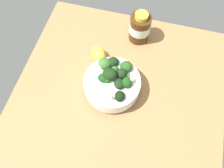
{
  "coord_description": "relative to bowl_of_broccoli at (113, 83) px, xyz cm",
  "views": [
    {
      "loc": [
        6.04,
        -31.37,
        68.48
      ],
      "look_at": [
        -2.37,
        0.74,
        4.0
      ],
      "focal_mm": 38.13,
      "sensor_mm": 36.0,
      "label": 1
    }
  ],
  "objects": [
    {
      "name": "ground_plane",
      "position": [
        2.29,
        -1.16,
        -6.04
      ],
      "size": [
        65.91,
        65.91,
        3.56
      ],
      "primitive_type": "cube",
      "color": "#996D42"
    },
    {
      "name": "bottle_tall",
      "position": [
        3.79,
        22.28,
        1.17
      ],
      "size": [
        7.26,
        7.26,
        11.7
      ],
      "color": "#472814",
      "rests_on": "ground_plane"
    },
    {
      "name": "lemon_wedge",
      "position": [
        -7.63,
        10.27,
        -2.12
      ],
      "size": [
        7.39,
        7.62,
        4.27
      ],
      "primitive_type": "ellipsoid",
      "rotation": [
        0.0,
        0.0,
        5.4
      ],
      "color": "yellow",
      "rests_on": "ground_plane"
    },
    {
      "name": "bowl_of_broccoli",
      "position": [
        0.0,
        0.0,
        0.0
      ],
      "size": [
        17.34,
        17.78,
        10.67
      ],
      "color": "white",
      "rests_on": "ground_plane"
    }
  ]
}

